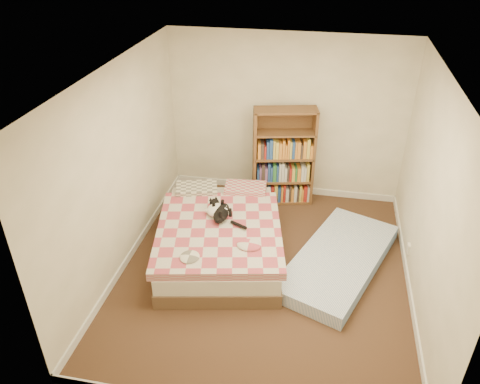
% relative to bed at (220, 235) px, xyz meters
% --- Properties ---
extents(room, '(3.51, 4.01, 2.51)m').
position_rel_bed_xyz_m(room, '(0.62, -0.29, 0.94)').
color(room, '#41261C').
rests_on(room, ground).
extents(bed, '(1.85, 2.33, 0.56)m').
position_rel_bed_xyz_m(bed, '(0.00, 0.00, 0.00)').
color(bed, brown).
rests_on(bed, room).
extents(bookshelf, '(0.97, 0.49, 1.50)m').
position_rel_bed_xyz_m(bookshelf, '(0.64, 1.45, 0.30)').
color(bookshelf, brown).
rests_on(bookshelf, room).
extents(floor_mattress, '(1.58, 2.20, 0.18)m').
position_rel_bed_xyz_m(floor_mattress, '(1.53, -0.02, -0.16)').
color(floor_mattress, '#7A9BCC').
rests_on(floor_mattress, room).
extents(black_cat, '(0.40, 0.72, 0.16)m').
position_rel_bed_xyz_m(black_cat, '(0.01, 0.08, 0.32)').
color(black_cat, black).
rests_on(black_cat, bed).
extents(white_dog, '(0.35, 0.36, 0.13)m').
position_rel_bed_xyz_m(white_dog, '(-0.06, 0.10, 0.31)').
color(white_dog, white).
rests_on(white_dog, bed).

